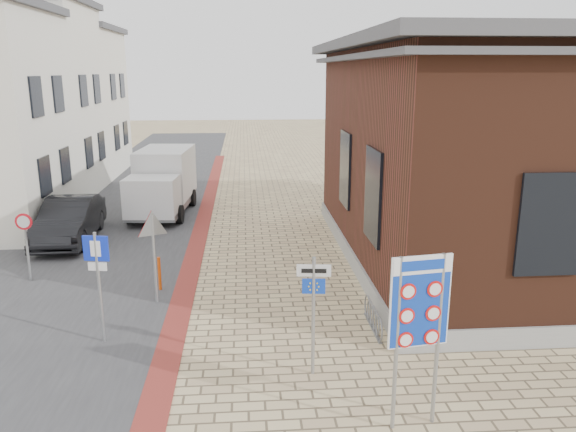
{
  "coord_description": "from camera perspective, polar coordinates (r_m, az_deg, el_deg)",
  "views": [
    {
      "loc": [
        -0.29,
        -9.73,
        5.9
      ],
      "look_at": [
        0.82,
        4.42,
        2.2
      ],
      "focal_mm": 35.0,
      "sensor_mm": 36.0,
      "label": 1
    }
  ],
  "objects": [
    {
      "name": "ground",
      "position": [
        11.38,
        -2.49,
        -16.62
      ],
      "size": [
        120.0,
        120.0,
        0.0
      ],
      "primitive_type": "plane",
      "color": "tan",
      "rests_on": "ground"
    },
    {
      "name": "road_strip",
      "position": [
        25.95,
        -15.94,
        0.92
      ],
      "size": [
        7.0,
        60.0,
        0.02
      ],
      "primitive_type": "cube",
      "color": "#38383A",
      "rests_on": "ground"
    },
    {
      "name": "curb_strip",
      "position": [
        20.66,
        -9.05,
        -2.13
      ],
      "size": [
        0.6,
        40.0,
        0.02
      ],
      "primitive_type": "cube",
      "color": "maroon",
      "rests_on": "ground"
    },
    {
      "name": "brick_building",
      "position": [
        19.28,
        24.49,
        6.11
      ],
      "size": [
        13.0,
        13.0,
        6.8
      ],
      "color": "gray",
      "rests_on": "ground"
    },
    {
      "name": "townhouse_mid",
      "position": [
        29.75,
        -26.04,
        10.6
      ],
      "size": [
        7.4,
        6.4,
        9.1
      ],
      "color": "silver",
      "rests_on": "ground"
    },
    {
      "name": "townhouse_far",
      "position": [
        35.43,
        -22.47,
        10.73
      ],
      "size": [
        7.4,
        6.4,
        8.3
      ],
      "color": "silver",
      "rests_on": "ground"
    },
    {
      "name": "bike_rack",
      "position": [
        13.52,
        8.63,
        -10.21
      ],
      "size": [
        0.08,
        1.8,
        0.6
      ],
      "color": "slate",
      "rests_on": "ground"
    },
    {
      "name": "sedan",
      "position": [
        21.26,
        -21.32,
        -0.39
      ],
      "size": [
        1.77,
        4.68,
        1.52
      ],
      "primitive_type": "imported",
      "rotation": [
        0.0,
        0.0,
        0.03
      ],
      "color": "black",
      "rests_on": "ground"
    },
    {
      "name": "box_truck",
      "position": [
        24.13,
        -12.61,
        3.44
      ],
      "size": [
        2.48,
        5.23,
        2.66
      ],
      "rotation": [
        0.0,
        0.0,
        -0.08
      ],
      "color": "slate",
      "rests_on": "ground"
    },
    {
      "name": "border_sign",
      "position": [
        9.44,
        13.24,
        -8.81
      ],
      "size": [
        1.04,
        0.21,
        3.06
      ],
      "rotation": [
        0.0,
        0.0,
        0.15
      ],
      "color": "gray",
      "rests_on": "ground"
    },
    {
      "name": "essen_sign",
      "position": [
        10.98,
        2.61,
        -8.31
      ],
      "size": [
        0.66,
        0.11,
        2.46
      ],
      "rotation": [
        0.0,
        0.0,
        -0.11
      ],
      "color": "gray",
      "rests_on": "ground"
    },
    {
      "name": "parking_sign",
      "position": [
        12.85,
        -18.77,
        -5.05
      ],
      "size": [
        0.56,
        0.14,
        2.56
      ],
      "rotation": [
        0.0,
        0.0,
        -0.18
      ],
      "color": "gray",
      "rests_on": "ground"
    },
    {
      "name": "yield_sign",
      "position": [
        14.62,
        -13.57,
        -1.84
      ],
      "size": [
        0.81,
        0.41,
        2.44
      ],
      "rotation": [
        0.0,
        0.0,
        0.42
      ],
      "color": "gray",
      "rests_on": "ground"
    },
    {
      "name": "speed_sign",
      "position": [
        17.52,
        -25.09,
        -1.96
      ],
      "size": [
        0.47,
        0.07,
        2.02
      ],
      "rotation": [
        0.0,
        0.0,
        -0.01
      ],
      "color": "gray",
      "rests_on": "ground"
    },
    {
      "name": "bollard",
      "position": [
        15.88,
        -12.92,
        -5.74
      ],
      "size": [
        0.1,
        0.1,
        0.96
      ],
      "primitive_type": "cylinder",
      "rotation": [
        0.0,
        0.0,
        -0.13
      ],
      "color": "#D6470B",
      "rests_on": "ground"
    }
  ]
}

